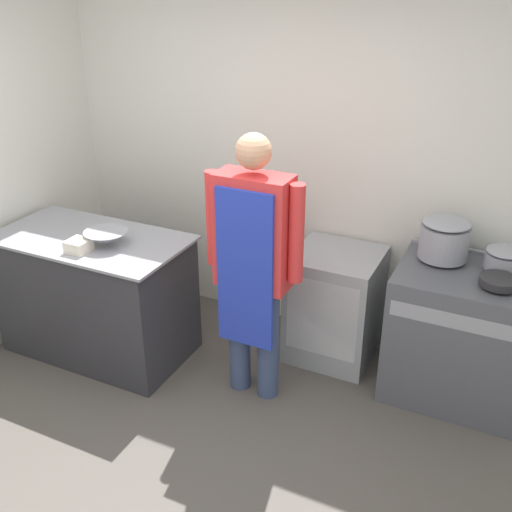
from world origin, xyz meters
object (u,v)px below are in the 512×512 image
stove (459,334)px  person_cook (253,256)px  plastic_tub (79,246)px  mixing_bowl (106,238)px  sauce_pot (504,258)px  saute_pan (499,281)px  stock_pot (445,238)px  fridge_unit (335,305)px

stove → person_cook: size_ratio=0.52×
stove → plastic_tub: size_ratio=6.42×
mixing_bowl → sauce_pot: (2.41, 0.77, 0.02)m
stove → plastic_tub: 2.53m
saute_pan → person_cook: bearing=-161.7°
person_cook → stock_pot: person_cook is taller
saute_pan → plastic_tub: bearing=-164.7°
fridge_unit → saute_pan: size_ratio=3.59×
plastic_tub → stock_pot: (2.15, 0.92, 0.10)m
fridge_unit → plastic_tub: bearing=-149.3°
saute_pan → sauce_pot: bearing=90.0°
person_cook → plastic_tub: (-1.15, -0.24, -0.06)m
mixing_bowl → plastic_tub: bearing=-123.5°
fridge_unit → person_cook: 0.94m
stock_pot → fridge_unit: bearing=-176.1°
mixing_bowl → stock_pot: size_ratio=0.95×
person_cook → sauce_pot: 1.53m
stove → mixing_bowl: bearing=-163.8°
saute_pan → mixing_bowl: bearing=-167.5°
fridge_unit → mixing_bowl: (-1.38, -0.72, 0.54)m
person_cook → sauce_pot: bearing=26.6°
fridge_unit → saute_pan: 1.18m
saute_pan → sauce_pot: 0.24m
mixing_bowl → saute_pan: size_ratio=1.30×
stove → sauce_pot: sauce_pot is taller
stove → stock_pot: stock_pot is taller
mixing_bowl → stove: bearing=16.2°
stove → fridge_unit: stove is taller
fridge_unit → sauce_pot: sauce_pot is taller
mixing_bowl → sauce_pot: sauce_pot is taller
plastic_tub → sauce_pot: size_ratio=0.61×
saute_pan → fridge_unit: bearing=169.7°
stove → mixing_bowl: size_ratio=3.09×
stove → stock_pot: size_ratio=2.94×
fridge_unit → stove: bearing=-4.8°
stock_pot → saute_pan: bearing=-32.8°
person_cook → mixing_bowl: (-1.04, -0.08, -0.05)m
plastic_tub → fridge_unit: bearing=30.7°
stove → saute_pan: size_ratio=4.02×
person_cook → saute_pan: bearing=18.3°
fridge_unit → stock_pot: bearing=3.9°
fridge_unit → person_cook: bearing=-117.5°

